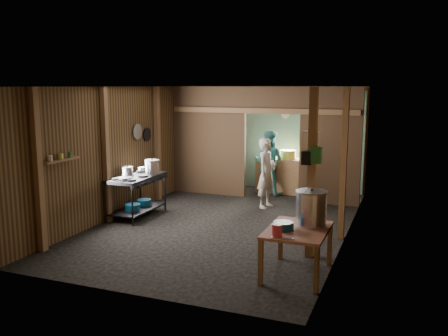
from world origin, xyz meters
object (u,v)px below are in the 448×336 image
at_px(gas_range, 137,196).
at_px(stove_pot_large, 152,167).
at_px(prep_table, 297,252).
at_px(stock_pot, 311,209).
at_px(yellow_tub, 288,155).
at_px(cook, 267,173).
at_px(pink_bucket, 277,230).

distance_m(gas_range, stove_pot_large, 0.68).
distance_m(prep_table, stock_pot, 0.63).
height_order(prep_table, stock_pot, stock_pot).
relative_size(gas_range, yellow_tub, 3.63).
xyz_separation_m(gas_range, prep_table, (3.71, -1.85, -0.08)).
distance_m(stove_pot_large, yellow_tub, 3.56).
bearing_deg(yellow_tub, stove_pot_large, -127.27).
distance_m(yellow_tub, cook, 1.56).
distance_m(gas_range, yellow_tub, 3.99).
bearing_deg(pink_bucket, gas_range, 147.13).
height_order(gas_range, stock_pot, stock_pot).
height_order(gas_range, yellow_tub, yellow_tub).
height_order(stock_pot, cook, cook).
bearing_deg(stock_pot, prep_table, -120.37).
bearing_deg(stock_pot, cook, 116.15).
relative_size(gas_range, cook, 0.93).
bearing_deg(prep_table, gas_range, 153.49).
bearing_deg(stock_pot, gas_range, 157.19).
bearing_deg(prep_table, cook, 112.75).
relative_size(gas_range, stove_pot_large, 4.56).
bearing_deg(cook, stock_pot, -143.53).
height_order(stove_pot_large, pink_bucket, stove_pot_large).
distance_m(gas_range, pink_bucket, 4.22).
bearing_deg(gas_range, prep_table, -26.51).
height_order(gas_range, prep_table, gas_range).
distance_m(stock_pot, cook, 3.64).
xyz_separation_m(stove_pot_large, pink_bucket, (3.36, -2.64, -0.21)).
relative_size(stock_pot, cook, 0.34).
height_order(stove_pot_large, cook, cook).
distance_m(gas_range, stock_pot, 4.20).
distance_m(prep_table, yellow_tub, 5.27).
bearing_deg(pink_bucket, prep_table, 67.25).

